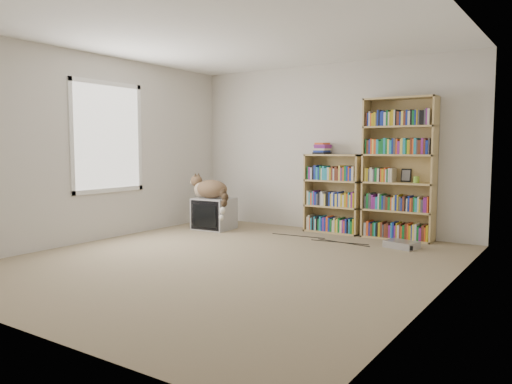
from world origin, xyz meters
The scene contains 17 objects.
floor centered at (0.00, 0.00, 0.00)m, with size 4.50×5.00×0.01m, color gray.
wall_back centered at (0.00, 2.50, 1.25)m, with size 4.50×0.02×2.50m, color beige.
wall_front centered at (0.00, -2.50, 1.25)m, with size 4.50×0.02×2.50m, color beige.
wall_left centered at (-2.25, 0.00, 1.25)m, with size 0.02×5.00×2.50m, color beige.
wall_right centered at (2.25, 0.00, 1.25)m, with size 0.02×5.00×2.50m, color beige.
ceiling centered at (0.00, 0.00, 2.50)m, with size 4.50×5.00×0.02m, color white.
window centered at (-2.24, 0.20, 1.40)m, with size 0.02×1.22×1.52m, color white.
crt_tv centered at (-1.51, 1.61, 0.24)m, with size 0.59×0.54×0.48m.
cat centered at (-1.47, 1.53, 0.59)m, with size 0.83×0.56×0.62m.
bookcase_tall centered at (1.12, 2.36, 0.91)m, with size 0.97×0.30×1.93m.
bookcase_short centered at (0.15, 2.36, 0.53)m, with size 0.84×0.30×1.16m.
book_stack centered at (-0.04, 2.33, 1.24)m, with size 0.20×0.26×0.17m, color #D94B1D.
green_mug centered at (1.36, 2.34, 0.83)m, with size 0.08×0.08×0.09m, color #7FB533.
framed_print centered at (1.19, 2.44, 0.88)m, with size 0.14×0.01×0.18m, color black.
dvd_player centered at (1.36, 1.77, 0.04)m, with size 0.38×0.27×0.09m, color #B3B3B9.
wall_outlet centered at (-2.24, 1.95, 0.32)m, with size 0.01×0.08×0.13m, color silver.
floor_cables centered at (0.09, 1.71, 0.00)m, with size 1.20×0.70×0.01m, color black, non-canonical shape.
Camera 1 is at (3.27, -4.39, 1.27)m, focal length 35.00 mm.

